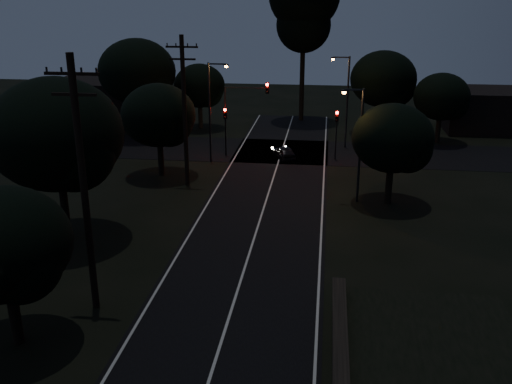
# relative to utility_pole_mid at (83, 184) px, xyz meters

# --- Properties ---
(road_surface) EXTENTS (60.00, 70.00, 0.03)m
(road_surface) POSITION_rel_utility_pole_mid_xyz_m (6.00, 16.12, -5.73)
(road_surface) COLOR black
(road_surface) RESTS_ON ground
(utility_pole_mid) EXTENTS (2.20, 0.30, 11.00)m
(utility_pole_mid) POSITION_rel_utility_pole_mid_xyz_m (0.00, 0.00, 0.00)
(utility_pole_mid) COLOR black
(utility_pole_mid) RESTS_ON ground
(utility_pole_far) EXTENTS (2.20, 0.30, 10.50)m
(utility_pole_far) POSITION_rel_utility_pole_mid_xyz_m (0.00, 17.00, -0.25)
(utility_pole_far) COLOR black
(utility_pole_far) RESTS_ON ground
(tree_left_b) EXTENTS (5.08, 5.08, 6.45)m
(tree_left_b) POSITION_rel_utility_pole_mid_xyz_m (-1.82, -3.10, -1.56)
(tree_left_b) COLOR black
(tree_left_b) RESTS_ON ground
(tree_left_c) EXTENTS (7.16, 7.16, 9.05)m
(tree_left_c) POSITION_rel_utility_pole_mid_xyz_m (-4.25, 6.86, 0.12)
(tree_left_c) COLOR black
(tree_left_c) RESTS_ON ground
(tree_left_d) EXTENTS (5.47, 5.47, 6.94)m
(tree_left_d) POSITION_rel_utility_pole_mid_xyz_m (-2.31, 18.89, -1.24)
(tree_left_d) COLOR black
(tree_left_d) RESTS_ON ground
(tree_far_nw) EXTENTS (5.11, 5.11, 6.47)m
(tree_far_nw) POSITION_rel_utility_pole_mid_xyz_m (-2.82, 34.90, -1.55)
(tree_far_nw) COLOR black
(tree_far_nw) RESTS_ON ground
(tree_far_w) EXTENTS (7.20, 7.20, 9.18)m
(tree_far_w) POSITION_rel_utility_pole_mid_xyz_m (-7.75, 30.85, 0.23)
(tree_far_w) COLOR black
(tree_far_w) RESTS_ON ground
(tree_far_ne) EXTENTS (6.30, 6.30, 7.97)m
(tree_far_ne) POSITION_rel_utility_pole_mid_xyz_m (15.22, 34.87, -0.58)
(tree_far_ne) COLOR black
(tree_far_ne) RESTS_ON ground
(tree_far_e) EXTENTS (5.00, 5.00, 6.35)m
(tree_far_e) POSITION_rel_utility_pole_mid_xyz_m (20.18, 31.90, -1.63)
(tree_far_e) COLOR black
(tree_far_e) RESTS_ON ground
(tree_right_a) EXTENTS (5.19, 5.19, 6.60)m
(tree_right_a) POSITION_rel_utility_pole_mid_xyz_m (14.18, 14.90, -1.46)
(tree_right_a) COLOR black
(tree_right_a) RESTS_ON ground
(tall_pine) EXTENTS (7.28, 7.28, 16.55)m
(tall_pine) POSITION_rel_utility_pole_mid_xyz_m (7.00, 40.00, 6.20)
(tall_pine) COLOR black
(tall_pine) RESTS_ON ground
(building_left) EXTENTS (10.00, 8.00, 4.40)m
(building_left) POSITION_rel_utility_pole_mid_xyz_m (-14.00, 37.00, -3.54)
(building_left) COLOR black
(building_left) RESTS_ON ground
(building_right) EXTENTS (9.00, 7.00, 4.00)m
(building_right) POSITION_rel_utility_pole_mid_xyz_m (26.00, 38.00, -3.74)
(building_right) COLOR black
(building_right) RESTS_ON ground
(signal_left) EXTENTS (0.28, 0.35, 4.10)m
(signal_left) POSITION_rel_utility_pole_mid_xyz_m (1.40, 24.99, -2.90)
(signal_left) COLOR black
(signal_left) RESTS_ON ground
(signal_right) EXTENTS (0.28, 0.35, 4.10)m
(signal_right) POSITION_rel_utility_pole_mid_xyz_m (10.60, 24.99, -2.90)
(signal_right) COLOR black
(signal_right) RESTS_ON ground
(signal_mast) EXTENTS (3.70, 0.35, 6.25)m
(signal_mast) POSITION_rel_utility_pole_mid_xyz_m (3.09, 24.99, -1.40)
(signal_mast) COLOR black
(signal_mast) RESTS_ON ground
(streetlight_a) EXTENTS (1.66, 0.26, 8.00)m
(streetlight_a) POSITION_rel_utility_pole_mid_xyz_m (0.69, 23.00, -1.10)
(streetlight_a) COLOR black
(streetlight_a) RESTS_ON ground
(streetlight_b) EXTENTS (1.66, 0.26, 8.00)m
(streetlight_b) POSITION_rel_utility_pole_mid_xyz_m (11.31, 29.00, -1.10)
(streetlight_b) COLOR black
(streetlight_b) RESTS_ON ground
(streetlight_c) EXTENTS (1.46, 0.26, 7.50)m
(streetlight_c) POSITION_rel_utility_pole_mid_xyz_m (11.83, 15.00, -1.39)
(streetlight_c) COLOR black
(streetlight_c) RESTS_ON ground
(car) EXTENTS (2.38, 3.43, 1.08)m
(car) POSITION_rel_utility_pole_mid_xyz_m (6.39, 24.71, -5.20)
(car) COLOR black
(car) RESTS_ON ground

